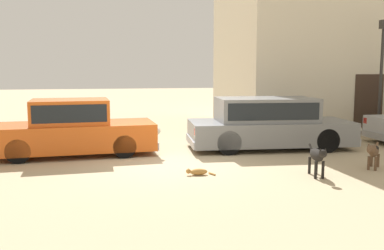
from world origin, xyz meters
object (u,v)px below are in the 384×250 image
(parked_sedan_second, at_px, (268,122))
(stray_dog_tan, at_px, (374,151))
(stray_dog_spotted, at_px, (317,156))
(stray_cat, at_px, (198,172))
(street_lamp, at_px, (382,63))
(parked_sedan_nearest, at_px, (72,128))

(parked_sedan_second, relative_size, stray_dog_tan, 5.75)
(stray_dog_spotted, bearing_deg, stray_dog_tan, 113.86)
(parked_sedan_second, xyz_separation_m, stray_cat, (-2.62, -2.73, -0.69))
(street_lamp, bearing_deg, parked_sedan_second, -163.42)
(stray_dog_tan, height_order, stray_cat, stray_dog_tan)
(stray_dog_spotted, distance_m, stray_dog_tan, 1.66)
(parked_sedan_nearest, xyz_separation_m, stray_dog_spotted, (5.32, -3.42, -0.28))
(parked_sedan_nearest, height_order, stray_dog_tan, parked_sedan_nearest)
(street_lamp, bearing_deg, stray_cat, -150.09)
(parked_sedan_nearest, height_order, stray_dog_spotted, parked_sedan_nearest)
(stray_dog_spotted, height_order, street_lamp, street_lamp)
(stray_dog_spotted, height_order, stray_cat, stray_dog_spotted)
(parked_sedan_second, bearing_deg, stray_dog_tan, -60.14)
(stray_dog_spotted, bearing_deg, street_lamp, 144.83)
(stray_dog_tan, bearing_deg, stray_cat, -51.06)
(street_lamp, bearing_deg, stray_dog_tan, -124.89)
(stray_dog_tan, distance_m, stray_cat, 4.10)
(parked_sedan_second, relative_size, stray_dog_spotted, 4.54)
(stray_dog_tan, relative_size, stray_cat, 1.33)
(parked_sedan_second, height_order, stray_cat, parked_sedan_second)
(stray_cat, height_order, street_lamp, street_lamp)
(stray_dog_spotted, relative_size, stray_cat, 1.69)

